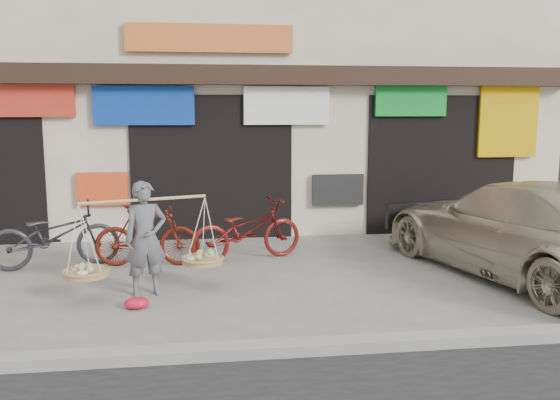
{
  "coord_description": "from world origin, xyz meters",
  "views": [
    {
      "loc": [
        -0.19,
        -7.62,
        2.45
      ],
      "look_at": [
        0.94,
        0.9,
        1.12
      ],
      "focal_mm": 38.0,
      "sensor_mm": 36.0,
      "label": 1
    }
  ],
  "objects": [
    {
      "name": "bike_0",
      "position": [
        -2.47,
        1.72,
        0.51
      ],
      "size": [
        2.04,
        1.05,
        1.02
      ],
      "primitive_type": "imported",
      "rotation": [
        0.0,
        0.0,
        1.77
      ],
      "color": "#2A292F",
      "rests_on": "ground"
    },
    {
      "name": "ground",
      "position": [
        0.0,
        0.0,
        0.0
      ],
      "size": [
        70.0,
        70.0,
        0.0
      ],
      "primitive_type": "plane",
      "color": "gray",
      "rests_on": "ground"
    },
    {
      "name": "street_vendor",
      "position": [
        -0.94,
        0.14,
        0.69
      ],
      "size": [
        2.03,
        1.01,
        1.52
      ],
      "rotation": [
        0.0,
        0.0,
        0.3
      ],
      "color": "#5E5E63",
      "rests_on": "ground"
    },
    {
      "name": "kerb",
      "position": [
        0.0,
        -2.0,
        0.06
      ],
      "size": [
        70.0,
        0.25,
        0.12
      ],
      "primitive_type": "cube",
      "color": "gray",
      "rests_on": "ground"
    },
    {
      "name": "bike_2",
      "position": [
        0.51,
        1.76,
        0.5
      ],
      "size": [
        2.01,
        1.25,
        1.0
      ],
      "primitive_type": "imported",
      "rotation": [
        0.0,
        0.0,
        1.9
      ],
      "color": "maroon",
      "rests_on": "ground"
    },
    {
      "name": "red_bag",
      "position": [
        -1.02,
        -0.4,
        0.07
      ],
      "size": [
        0.31,
        0.25,
        0.14
      ],
      "primitive_type": "ellipsoid",
      "color": "red",
      "rests_on": "ground"
    },
    {
      "name": "bike_1",
      "position": [
        -1.06,
        1.62,
        0.49
      ],
      "size": [
        1.67,
        0.6,
        0.98
      ],
      "primitive_type": "imported",
      "rotation": [
        0.0,
        0.0,
        1.48
      ],
      "color": "#5A1B0F",
      "rests_on": "ground"
    },
    {
      "name": "suv",
      "position": [
        4.45,
        0.34,
        0.71
      ],
      "size": [
        3.14,
        5.27,
        1.43
      ],
      "rotation": [
        0.0,
        0.0,
        3.39
      ],
      "color": "#BDB298",
      "rests_on": "ground"
    },
    {
      "name": "shophouse_block",
      "position": [
        -0.0,
        6.42,
        3.45
      ],
      "size": [
        14.0,
        6.32,
        7.0
      ],
      "color": "beige",
      "rests_on": "ground"
    }
  ]
}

